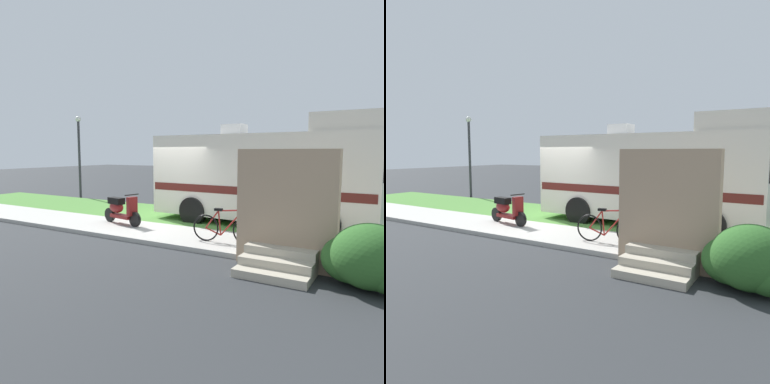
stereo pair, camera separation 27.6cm
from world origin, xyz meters
TOP-DOWN VIEW (x-y plane):
  - ground_plane at (0.00, 0.00)m, footprint 80.00×80.00m
  - sidewalk at (0.00, -1.20)m, footprint 24.00×2.00m
  - grass_strip at (0.00, 1.50)m, footprint 24.00×3.40m
  - motorhome_rv at (2.79, 1.70)m, footprint 7.00×2.79m
  - scooter at (-0.99, -0.89)m, footprint 1.66×0.60m
  - bicycle at (2.83, -1.42)m, footprint 1.70×0.52m
  - pickup_truck_near at (3.42, 5.98)m, footprint 5.78×2.39m
  - porch_steps at (4.50, -2.29)m, footprint 2.00×1.26m
  - bush_by_porch at (6.08, -2.69)m, footprint 1.58×1.19m
  - bottle_green at (4.21, -1.33)m, footprint 0.08×0.08m
  - street_lamp_post at (-7.61, 3.60)m, footprint 0.28×0.28m

SIDE VIEW (x-z plane):
  - ground_plane at x=0.00m, z-range 0.00..0.00m
  - grass_strip at x=0.00m, z-range 0.00..0.08m
  - sidewalk at x=0.00m, z-range 0.00..0.12m
  - bottle_green at x=4.21m, z-range 0.10..0.36m
  - bicycle at x=2.83m, z-range 0.05..0.94m
  - bush_by_porch at x=6.08m, z-range -0.03..1.09m
  - scooter at x=-0.99m, z-range 0.09..1.06m
  - pickup_truck_near at x=3.42m, z-range 0.06..1.87m
  - porch_steps at x=4.50m, z-range -0.23..2.17m
  - motorhome_rv at x=2.79m, z-range -0.08..3.29m
  - street_lamp_post at x=-7.61m, z-range 0.45..4.55m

